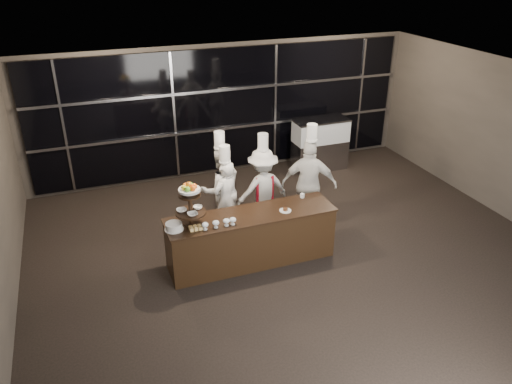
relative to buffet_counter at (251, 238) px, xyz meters
name	(u,v)px	position (x,y,z in m)	size (l,w,h in m)	color
room	(328,205)	(0.78, -1.14, 1.03)	(10.00, 10.00, 10.00)	black
window_wall	(226,111)	(0.78, 3.80, 1.04)	(8.60, 0.10, 2.80)	black
buffet_counter	(251,238)	(0.00, 0.00, 0.00)	(2.84, 0.74, 0.92)	black
display_stand	(190,201)	(-1.00, 0.00, 0.87)	(0.48, 0.48, 0.74)	black
compotes	(220,222)	(-0.59, -0.22, 0.54)	(0.56, 0.11, 0.12)	silver
layer_cake	(174,227)	(-1.29, -0.05, 0.51)	(0.30, 0.30, 0.11)	white
pastry_squares	(196,228)	(-0.98, -0.17, 0.48)	(0.20, 0.13, 0.05)	#F3C976
small_plate	(285,210)	(0.57, -0.10, 0.47)	(0.20, 0.20, 0.05)	white
chef_cup	(302,196)	(1.04, 0.25, 0.49)	(0.08, 0.08, 0.07)	white
display_case	(320,142)	(2.90, 3.16, 0.22)	(1.30, 0.57, 1.24)	#A5A5AA
chef_a	(226,198)	(-0.13, 0.97, 0.31)	(0.64, 0.54, 1.79)	white
chef_b	(221,189)	(-0.15, 1.21, 0.38)	(0.83, 0.65, 1.96)	silver
chef_c	(263,188)	(0.63, 1.09, 0.33)	(1.06, 0.67, 1.87)	silver
chef_d	(309,184)	(1.43, 0.77, 0.43)	(1.11, 0.85, 2.05)	white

